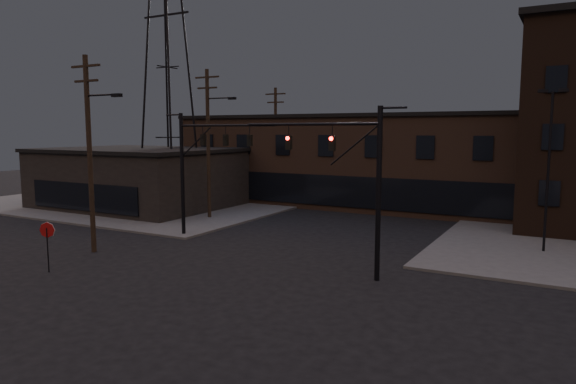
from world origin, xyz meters
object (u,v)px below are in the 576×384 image
object	(u,v)px
traffic_signal_near	(355,173)
car_crossing	(406,202)
traffic_signal_far	(198,160)
stop_sign	(47,235)

from	to	relation	value
traffic_signal_near	car_crossing	bearing A→B (deg)	99.52
traffic_signal_near	car_crossing	world-z (taller)	traffic_signal_near
traffic_signal_near	car_crossing	xyz separation A→B (m)	(-3.50, 20.88, -4.17)
car_crossing	traffic_signal_near	bearing A→B (deg)	-101.53
traffic_signal_far	car_crossing	distance (m)	19.84
traffic_signal_near	traffic_signal_far	size ratio (longest dim) A/B	1.00
traffic_signal_near	stop_sign	xyz separation A→B (m)	(-13.36, -6.49, -3.09)
traffic_signal_near	stop_sign	distance (m)	15.17
traffic_signal_far	stop_sign	xyz separation A→B (m)	(-1.28, -9.99, -3.17)
traffic_signal_far	stop_sign	size ratio (longest dim) A/B	3.23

